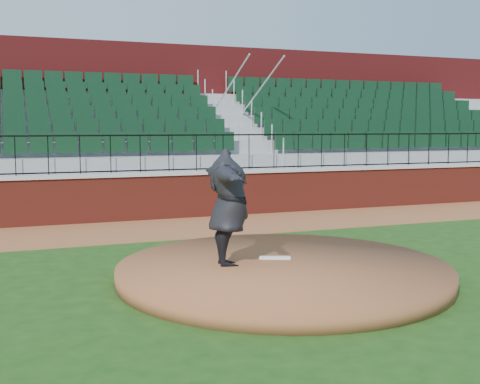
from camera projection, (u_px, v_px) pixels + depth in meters
name	position (u px, v px, depth m)	size (l,w,h in m)	color
ground	(272.00, 278.00, 10.03)	(90.00, 90.00, 0.00)	#1B3F12
warning_track	(185.00, 227.00, 15.04)	(34.00, 3.20, 0.01)	brown
field_wall	(169.00, 197.00, 16.46)	(34.00, 0.35, 1.20)	maroon
wall_cap	(169.00, 173.00, 16.39)	(34.00, 0.45, 0.10)	#B7B7B7
wall_railing	(169.00, 153.00, 16.33)	(34.00, 0.05, 1.00)	black
seating_stands	(148.00, 134.00, 18.81)	(34.00, 5.10, 4.60)	gray
concourse_wall	(131.00, 120.00, 21.36)	(34.00, 0.50, 5.50)	maroon
pitchers_mound	(283.00, 271.00, 9.97)	(5.55, 5.55, 0.25)	brown
pitching_rubber	(275.00, 258.00, 10.32)	(0.54, 0.14, 0.04)	white
pitcher	(228.00, 207.00, 9.76)	(2.38, 0.65, 1.94)	black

